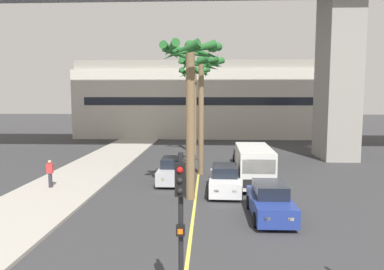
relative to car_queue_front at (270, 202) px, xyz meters
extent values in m
cube|color=#ADA89E|center=(-11.49, 0.80, -0.65)|extent=(4.80, 80.00, 0.15)
cube|color=#DBCC4C|center=(-3.49, 8.80, -0.72)|extent=(0.14, 56.00, 0.01)
cube|color=gray|center=(8.38, 16.24, 6.61)|extent=(2.80, 4.40, 14.65)
cube|color=beige|center=(-3.49, 33.49, 3.69)|extent=(33.57, 8.00, 8.82)
cube|color=#9C998D|center=(-3.49, 33.49, 8.70)|extent=(32.90, 7.20, 1.20)
cube|color=black|center=(-3.49, 29.47, 4.13)|extent=(30.21, 0.04, 1.00)
cube|color=navy|center=(0.00, -0.03, -0.14)|extent=(1.72, 4.11, 0.80)
cube|color=black|center=(0.00, 0.12, 0.54)|extent=(1.41, 2.06, 0.60)
cube|color=#F2EDCC|center=(0.48, -2.04, -0.09)|extent=(0.24, 0.08, 0.14)
cube|color=#F2EDCC|center=(-0.46, -2.04, -0.09)|extent=(0.24, 0.08, 0.14)
cylinder|color=black|center=(0.81, -1.30, -0.40)|extent=(0.22, 0.64, 0.64)
cylinder|color=black|center=(-0.80, -1.31, -0.40)|extent=(0.22, 0.64, 0.64)
cylinder|color=black|center=(0.80, 1.24, -0.40)|extent=(0.22, 0.64, 0.64)
cylinder|color=black|center=(-0.81, 1.23, -0.40)|extent=(0.22, 0.64, 0.64)
cube|color=#B7BABF|center=(-5.07, 6.58, -0.14)|extent=(1.71, 4.10, 0.80)
cube|color=black|center=(-5.07, 6.73, 0.54)|extent=(1.40, 2.05, 0.60)
cube|color=#F2EDCC|center=(-4.60, 4.57, -0.09)|extent=(0.24, 0.08, 0.14)
cube|color=#F2EDCC|center=(-5.53, 4.57, -0.09)|extent=(0.24, 0.08, 0.14)
cylinder|color=black|center=(-4.26, 5.31, -0.40)|extent=(0.22, 0.64, 0.64)
cylinder|color=black|center=(-5.87, 5.30, -0.40)|extent=(0.22, 0.64, 0.64)
cylinder|color=black|center=(-4.26, 7.85, -0.40)|extent=(0.22, 0.64, 0.64)
cylinder|color=black|center=(-5.88, 7.85, -0.40)|extent=(0.22, 0.64, 0.64)
cube|color=white|center=(-1.87, 4.13, -0.14)|extent=(1.82, 4.15, 0.80)
cube|color=black|center=(-1.87, 4.28, 0.54)|extent=(1.45, 2.09, 0.60)
cube|color=#F2EDCC|center=(-1.46, 2.10, -0.09)|extent=(0.24, 0.09, 0.14)
cube|color=#F2EDCC|center=(-2.40, 2.13, -0.09)|extent=(0.24, 0.09, 0.14)
cylinder|color=black|center=(-1.10, 2.83, -0.40)|extent=(0.24, 0.65, 0.64)
cylinder|color=black|center=(-2.72, 2.88, -0.40)|extent=(0.24, 0.65, 0.64)
cylinder|color=black|center=(-1.03, 5.37, -0.40)|extent=(0.24, 0.65, 0.64)
cylinder|color=black|center=(-2.64, 5.42, -0.40)|extent=(0.24, 0.65, 0.64)
cube|color=black|center=(0.11, 12.50, -0.14)|extent=(1.83, 4.15, 0.80)
cube|color=black|center=(0.11, 12.65, 0.54)|extent=(1.46, 2.09, 0.60)
cube|color=#F2EDCC|center=(0.51, 10.48, -0.09)|extent=(0.24, 0.09, 0.14)
cube|color=#F2EDCC|center=(-0.43, 10.51, -0.09)|extent=(0.24, 0.09, 0.14)
cylinder|color=black|center=(0.87, 11.20, -0.40)|extent=(0.24, 0.65, 0.64)
cylinder|color=black|center=(-0.74, 11.26, -0.40)|extent=(0.24, 0.65, 0.64)
cylinder|color=black|center=(0.96, 13.75, -0.40)|extent=(0.24, 0.65, 0.64)
cylinder|color=black|center=(-0.66, 13.80, -0.40)|extent=(0.24, 0.65, 0.64)
cube|color=silver|center=(-0.01, 6.01, 0.59)|extent=(2.09, 5.24, 2.10)
cube|color=black|center=(-0.05, 3.45, 0.94)|extent=(1.80, 0.11, 0.80)
cube|color=black|center=(-0.06, 3.39, 0.01)|extent=(1.70, 0.09, 0.44)
cylinder|color=black|center=(0.91, 4.43, -0.34)|extent=(0.27, 0.76, 0.76)
cylinder|color=black|center=(-0.99, 4.47, -0.34)|extent=(0.27, 0.76, 0.76)
cylinder|color=black|center=(0.97, 7.55, -0.34)|extent=(0.27, 0.76, 0.76)
cylinder|color=black|center=(-0.93, 7.58, -0.34)|extent=(0.27, 0.76, 0.76)
cylinder|color=black|center=(-3.45, -7.98, 1.38)|extent=(0.12, 0.12, 4.20)
cube|color=black|center=(-3.45, -8.12, 2.88)|extent=(0.24, 0.20, 0.76)
sphere|color=red|center=(-3.45, -8.22, 3.12)|extent=(0.14, 0.14, 0.14)
sphere|color=black|center=(-3.45, -8.22, 2.88)|extent=(0.14, 0.14, 0.14)
sphere|color=black|center=(-3.45, -8.22, 2.64)|extent=(0.14, 0.14, 0.14)
cube|color=black|center=(-3.45, -8.10, 1.68)|extent=(0.20, 0.16, 0.24)
cube|color=orange|center=(-3.45, -8.18, 1.68)|extent=(0.12, 0.03, 0.12)
cylinder|color=brown|center=(-4.10, 17.74, 3.16)|extent=(0.35, 0.35, 7.75)
sphere|color=#236028|center=(-4.10, 17.74, 7.18)|extent=(0.60, 0.60, 0.60)
cone|color=#236028|center=(-3.09, 17.75, 6.81)|extent=(0.46, 2.07, 1.11)
cone|color=#236028|center=(-3.65, 18.65, 6.94)|extent=(2.06, 1.31, 0.90)
cone|color=#236028|center=(-4.67, 18.58, 6.92)|extent=(1.97, 1.52, 0.94)
cone|color=#236028|center=(-5.11, 17.86, 6.82)|extent=(0.67, 2.10, 1.10)
cone|color=#236028|center=(-4.66, 16.89, 6.84)|extent=(1.97, 1.50, 1.07)
cone|color=#236028|center=(-3.65, 16.83, 6.96)|extent=(2.06, 1.32, 0.87)
cylinder|color=brown|center=(-3.76, 2.81, 3.23)|extent=(0.47, 0.47, 7.89)
sphere|color=#236028|center=(-3.76, 2.81, 7.32)|extent=(0.60, 0.60, 0.60)
cone|color=#236028|center=(-2.71, 2.66, 7.10)|extent=(0.76, 2.22, 0.86)
cone|color=#236028|center=(-2.98, 3.54, 7.01)|extent=(1.80, 1.88, 1.02)
cone|color=#236028|center=(-3.67, 3.87, 7.08)|extent=(2.20, 0.62, 0.91)
cone|color=#236028|center=(-4.32, 3.72, 6.97)|extent=(2.07, 1.51, 1.09)
cone|color=#236028|center=(-4.78, 3.12, 7.07)|extent=(1.05, 2.21, 0.92)
cone|color=#236028|center=(-4.76, 2.44, 7.12)|extent=(1.18, 2.19, 0.83)
cone|color=#236028|center=(-4.19, 1.84, 6.95)|extent=(2.15, 1.27, 1.12)
cone|color=#236028|center=(-3.47, 1.79, 7.03)|extent=(2.21, 1.01, 0.99)
cone|color=#236028|center=(-2.86, 2.24, 7.14)|extent=(1.54, 2.07, 0.79)
cylinder|color=brown|center=(-3.32, 9.00, 3.17)|extent=(0.37, 0.37, 7.78)
sphere|color=#236028|center=(-3.32, 9.00, 7.21)|extent=(0.60, 0.60, 0.60)
cone|color=#236028|center=(-2.28, 9.15, 6.90)|extent=(0.74, 2.18, 1.01)
cone|color=#236028|center=(-2.62, 9.78, 6.99)|extent=(1.88, 1.77, 0.86)
cone|color=#236028|center=(-3.08, 10.03, 6.90)|extent=(2.18, 0.93, 1.01)
cone|color=#236028|center=(-3.96, 9.84, 7.02)|extent=(1.97, 1.66, 0.80)
cone|color=#236028|center=(-4.34, 9.26, 6.92)|extent=(0.96, 2.19, 0.98)
cone|color=#236028|center=(-4.34, 8.73, 6.91)|extent=(0.99, 2.18, 0.99)
cone|color=#236028|center=(-3.75, 8.05, 6.93)|extent=(2.14, 1.28, 0.96)
cone|color=#236028|center=(-3.21, 7.96, 6.98)|extent=(2.18, 0.68, 0.88)
cone|color=#236028|center=(-2.62, 8.22, 6.85)|extent=(1.88, 1.75, 1.09)
cylinder|color=#2D2D38|center=(-12.07, 4.34, -0.15)|extent=(0.22, 0.22, 0.85)
cube|color=red|center=(-12.07, 4.34, 0.56)|extent=(0.34, 0.22, 0.56)
sphere|color=tan|center=(-12.07, 4.34, 0.95)|extent=(0.20, 0.20, 0.20)
camera|label=1|loc=(-2.81, -16.19, 4.76)|focal=34.05mm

